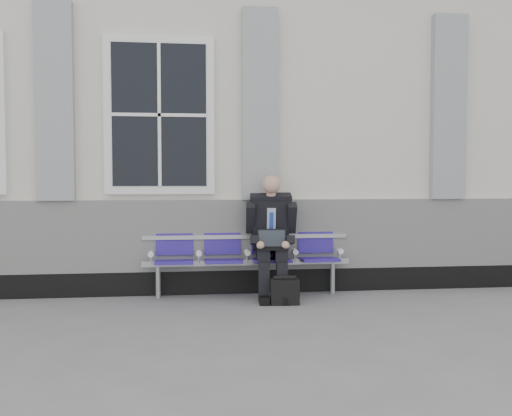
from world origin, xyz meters
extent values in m
plane|color=slate|center=(0.00, 0.00, 0.00)|extent=(70.00, 70.00, 0.00)
cube|color=beige|center=(0.00, 3.50, 2.10)|extent=(14.00, 4.00, 4.20)
cube|color=black|center=(0.00, 1.47, 0.15)|extent=(14.00, 0.10, 0.30)
cube|color=silver|center=(0.00, 1.46, 0.75)|extent=(14.00, 0.08, 0.90)
cube|color=gray|center=(-0.90, 1.44, 2.40)|extent=(0.45, 0.14, 2.40)
cube|color=gray|center=(1.60, 1.44, 2.40)|extent=(0.45, 0.14, 2.40)
cube|color=gray|center=(4.10, 1.44, 2.40)|extent=(0.45, 0.14, 2.40)
cube|color=white|center=(0.35, 1.46, 2.25)|extent=(1.35, 0.10, 1.95)
cube|color=black|center=(0.35, 1.41, 2.25)|extent=(1.15, 0.02, 1.75)
cube|color=#9EA0A3|center=(1.42, 1.30, 0.42)|extent=(2.60, 0.07, 0.07)
cube|color=#9EA0A3|center=(1.42, 1.42, 0.73)|extent=(2.60, 0.05, 0.05)
cylinder|color=#9EA0A3|center=(0.32, 1.30, 0.20)|extent=(0.06, 0.06, 0.39)
cylinder|color=#9EA0A3|center=(2.52, 1.30, 0.20)|extent=(0.06, 0.06, 0.39)
cube|color=navy|center=(0.52, 1.22, 0.45)|extent=(0.46, 0.42, 0.07)
cube|color=navy|center=(0.52, 1.43, 0.71)|extent=(0.46, 0.10, 0.40)
cube|color=navy|center=(1.12, 1.22, 0.45)|extent=(0.46, 0.42, 0.07)
cube|color=navy|center=(1.12, 1.43, 0.71)|extent=(0.46, 0.10, 0.40)
cube|color=navy|center=(1.72, 1.22, 0.45)|extent=(0.46, 0.42, 0.07)
cube|color=navy|center=(1.72, 1.43, 0.71)|extent=(0.46, 0.10, 0.40)
cube|color=navy|center=(2.32, 1.22, 0.45)|extent=(0.46, 0.42, 0.07)
cube|color=navy|center=(2.32, 1.43, 0.71)|extent=(0.46, 0.10, 0.40)
cylinder|color=white|center=(0.24, 1.25, 0.55)|extent=(0.07, 0.12, 0.07)
cylinder|color=white|center=(0.82, 1.25, 0.55)|extent=(0.07, 0.12, 0.07)
cylinder|color=white|center=(1.42, 1.25, 0.55)|extent=(0.07, 0.12, 0.07)
cylinder|color=white|center=(2.02, 1.25, 0.55)|extent=(0.07, 0.12, 0.07)
cylinder|color=white|center=(2.60, 1.25, 0.55)|extent=(0.07, 0.12, 0.07)
cube|color=black|center=(1.58, 0.82, 0.05)|extent=(0.14, 0.29, 0.10)
cube|color=black|center=(1.79, 0.80, 0.05)|extent=(0.14, 0.29, 0.10)
cube|color=black|center=(1.58, 0.88, 0.25)|extent=(0.14, 0.15, 0.47)
cube|color=black|center=(1.79, 0.87, 0.25)|extent=(0.14, 0.15, 0.47)
cube|color=black|center=(1.60, 1.12, 0.54)|extent=(0.19, 0.49, 0.15)
cube|color=black|center=(1.81, 1.10, 0.54)|extent=(0.19, 0.49, 0.15)
cube|color=black|center=(1.72, 1.32, 0.90)|extent=(0.48, 0.40, 0.67)
cube|color=#A1BBD3|center=(1.71, 1.19, 0.92)|extent=(0.11, 0.11, 0.38)
cube|color=#263BB3|center=(1.71, 1.18, 0.90)|extent=(0.05, 0.09, 0.32)
cube|color=black|center=(1.72, 1.29, 1.22)|extent=(0.53, 0.29, 0.15)
cylinder|color=tan|center=(1.72, 1.24, 1.29)|extent=(0.12, 0.12, 0.11)
sphere|color=tan|center=(1.71, 1.17, 1.40)|extent=(0.22, 0.22, 0.22)
cube|color=black|center=(1.46, 1.24, 0.98)|extent=(0.13, 0.31, 0.40)
cube|color=black|center=(1.97, 1.19, 0.98)|extent=(0.13, 0.31, 0.40)
cube|color=black|center=(1.49, 1.04, 0.73)|extent=(0.12, 0.34, 0.15)
cube|color=black|center=(1.91, 1.01, 0.73)|extent=(0.12, 0.34, 0.15)
sphere|color=tan|center=(1.54, 0.89, 0.68)|extent=(0.10, 0.10, 0.10)
sphere|color=tan|center=(1.84, 0.86, 0.68)|extent=(0.10, 0.10, 0.10)
cube|color=black|center=(1.69, 0.96, 0.63)|extent=(0.37, 0.27, 0.02)
cube|color=black|center=(1.70, 1.08, 0.74)|extent=(0.36, 0.12, 0.23)
cube|color=black|center=(1.70, 1.07, 0.74)|extent=(0.32, 0.10, 0.19)
cube|color=black|center=(1.81, 0.73, 0.15)|extent=(0.34, 0.15, 0.30)
cylinder|color=black|center=(1.81, 0.73, 0.31)|extent=(0.26, 0.06, 0.05)
camera|label=1|loc=(0.69, -5.74, 1.48)|focal=40.00mm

